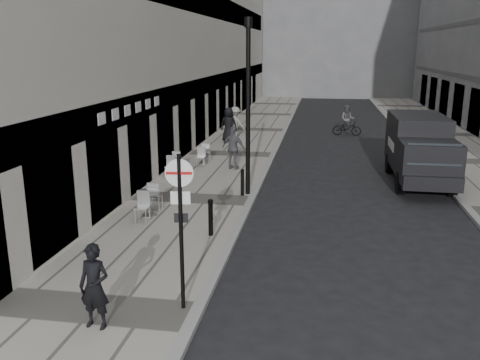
% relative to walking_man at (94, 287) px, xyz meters
% --- Properties ---
extents(sidewalk, '(4.00, 60.00, 0.12)m').
position_rel_walking_man_xyz_m(sidewalk, '(-0.35, 15.93, -0.86)').
color(sidewalk, gray).
rests_on(sidewalk, ground).
extents(far_sidewalk, '(4.00, 60.00, 0.12)m').
position_rel_walking_man_xyz_m(far_sidewalk, '(10.65, 15.93, -0.86)').
color(far_sidewalk, gray).
rests_on(far_sidewalk, ground).
extents(walking_man, '(0.62, 0.44, 1.60)m').
position_rel_walking_man_xyz_m(walking_man, '(0.00, 0.00, 0.00)').
color(walking_man, black).
rests_on(walking_man, sidewalk).
extents(sign_post, '(0.53, 0.13, 3.08)m').
position_rel_walking_man_xyz_m(sign_post, '(1.37, 0.93, 1.18)').
color(sign_post, black).
rests_on(sign_post, sidewalk).
extents(lamppost, '(0.27, 0.27, 5.92)m').
position_rel_walking_man_xyz_m(lamppost, '(1.45, 9.10, 2.49)').
color(lamppost, black).
rests_on(lamppost, sidewalk).
extents(bollard_near, '(0.13, 0.13, 0.96)m').
position_rel_walking_man_xyz_m(bollard_near, '(1.05, 4.92, -0.32)').
color(bollard_near, black).
rests_on(bollard_near, sidewalk).
extents(bollard_far, '(0.12, 0.12, 0.88)m').
position_rel_walking_man_xyz_m(bollard_far, '(1.29, 8.88, -0.36)').
color(bollard_far, black).
rests_on(bollard_far, sidewalk).
extents(panel_van, '(2.03, 5.38, 2.53)m').
position_rel_walking_man_xyz_m(panel_van, '(7.65, 12.20, 0.50)').
color(panel_van, black).
rests_on(panel_van, ground).
extents(cyclist, '(1.74, 0.78, 1.81)m').
position_rel_walking_man_xyz_m(cyclist, '(5.40, 22.86, -0.21)').
color(cyclist, black).
rests_on(cyclist, ground).
extents(pedestrian_a, '(1.14, 0.77, 1.80)m').
position_rel_walking_man_xyz_m(pedestrian_a, '(0.32, 12.71, 0.10)').
color(pedestrian_a, '#57585C').
rests_on(pedestrian_a, sidewalk).
extents(pedestrian_b, '(1.34, 1.10, 1.81)m').
position_rel_walking_man_xyz_m(pedestrian_b, '(-0.83, 19.82, 0.11)').
color(pedestrian_b, gray).
rests_on(pedestrian_b, sidewalk).
extents(pedestrian_c, '(0.97, 0.70, 1.86)m').
position_rel_walking_man_xyz_m(pedestrian_c, '(-1.05, 18.99, 0.13)').
color(pedestrian_c, black).
rests_on(pedestrian_c, sidewalk).
extents(cafe_table_near, '(0.71, 1.60, 0.91)m').
position_rel_walking_man_xyz_m(cafe_table_near, '(-1.15, 6.24, -0.34)').
color(cafe_table_near, silver).
rests_on(cafe_table_near, sidewalk).
extents(cafe_table_mid, '(0.64, 1.45, 0.82)m').
position_rel_walking_man_xyz_m(cafe_table_mid, '(-1.95, 11.58, -0.38)').
color(cafe_table_mid, silver).
rests_on(cafe_table_mid, sidewalk).
extents(cafe_table_far, '(0.65, 1.46, 0.83)m').
position_rel_walking_man_xyz_m(cafe_table_far, '(-1.15, 13.49, -0.38)').
color(cafe_table_far, silver).
rests_on(cafe_table_far, sidewalk).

